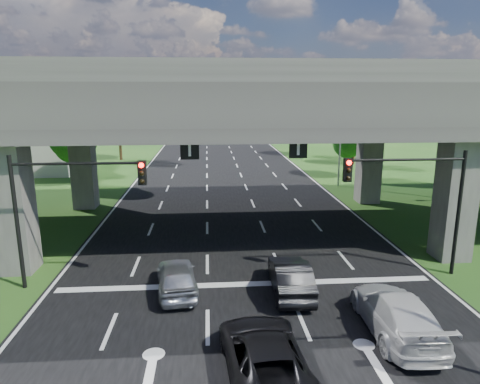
{
  "coord_description": "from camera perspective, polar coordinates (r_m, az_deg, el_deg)",
  "views": [
    {
      "loc": [
        -1.69,
        -14.45,
        8.54
      ],
      "look_at": [
        0.11,
        9.14,
        3.04
      ],
      "focal_mm": 32.0,
      "sensor_mm": 36.0,
      "label": 1
    }
  ],
  "objects": [
    {
      "name": "ground",
      "position": [
        16.87,
        2.08,
        -17.33
      ],
      "size": [
        160.0,
        160.0,
        0.0
      ],
      "primitive_type": "plane",
      "color": "#204A17",
      "rests_on": "ground"
    },
    {
      "name": "road",
      "position": [
        25.95,
        -0.39,
        -6.09
      ],
      "size": [
        18.0,
        120.0,
        0.03
      ],
      "primitive_type": "cube",
      "color": "black",
      "rests_on": "ground"
    },
    {
      "name": "overpass",
      "position": [
        26.51,
        -0.73,
        11.75
      ],
      "size": [
        80.0,
        15.0,
        10.0
      ],
      "color": "#363331",
      "rests_on": "ground"
    },
    {
      "name": "signal_right",
      "position": [
        21.16,
        22.46,
        0.21
      ],
      "size": [
        5.76,
        0.54,
        6.0
      ],
      "color": "black",
      "rests_on": "ground"
    },
    {
      "name": "signal_left",
      "position": [
        19.87,
        -22.23,
        -0.56
      ],
      "size": [
        5.76,
        0.54,
        6.0
      ],
      "color": "black",
      "rests_on": "ground"
    },
    {
      "name": "streetlight_far",
      "position": [
        40.31,
        12.81,
        8.93
      ],
      "size": [
        3.38,
        0.25,
        10.0
      ],
      "color": "gray",
      "rests_on": "ground"
    },
    {
      "name": "streetlight_beyond",
      "position": [
        55.78,
        7.97,
        10.19
      ],
      "size": [
        3.38,
        0.25,
        10.0
      ],
      "color": "gray",
      "rests_on": "ground"
    },
    {
      "name": "tree_left_near",
      "position": [
        42.44,
        -21.32,
        7.17
      ],
      "size": [
        4.5,
        4.5,
        7.8
      ],
      "color": "black",
      "rests_on": "ground"
    },
    {
      "name": "tree_left_mid",
      "position": [
        50.99,
        -21.95,
        7.23
      ],
      "size": [
        3.91,
        3.9,
        6.76
      ],
      "color": "black",
      "rests_on": "ground"
    },
    {
      "name": "tree_left_far",
      "position": [
        57.67,
        -15.83,
        9.22
      ],
      "size": [
        4.8,
        4.8,
        8.32
      ],
      "color": "black",
      "rests_on": "ground"
    },
    {
      "name": "tree_right_near",
      "position": [
        45.12,
        14.84,
        7.51
      ],
      "size": [
        4.2,
        4.2,
        7.28
      ],
      "color": "black",
      "rests_on": "ground"
    },
    {
      "name": "tree_right_mid",
      "position": [
        53.66,
        15.1,
        7.97
      ],
      "size": [
        3.91,
        3.9,
        6.76
      ],
      "color": "black",
      "rests_on": "ground"
    },
    {
      "name": "tree_right_far",
      "position": [
        60.16,
        8.96,
        9.38
      ],
      "size": [
        4.5,
        4.5,
        7.8
      ],
      "color": "black",
      "rests_on": "ground"
    },
    {
      "name": "car_silver",
      "position": [
        19.17,
        -8.42,
        -11.09
      ],
      "size": [
        2.17,
        4.31,
        1.41
      ],
      "primitive_type": "imported",
      "rotation": [
        0.0,
        0.0,
        3.27
      ],
      "color": "silver",
      "rests_on": "road"
    },
    {
      "name": "car_dark",
      "position": [
        19.03,
        6.72,
        -11.14
      ],
      "size": [
        1.71,
        4.48,
        1.46
      ],
      "primitive_type": "imported",
      "rotation": [
        0.0,
        0.0,
        3.1
      ],
      "color": "black",
      "rests_on": "road"
    },
    {
      "name": "car_white",
      "position": [
        16.96,
        20.12,
        -14.95
      ],
      "size": [
        2.33,
        5.34,
        1.53
      ],
      "primitive_type": "imported",
      "rotation": [
        0.0,
        0.0,
        3.1
      ],
      "color": "#B2B2B2",
      "rests_on": "road"
    },
    {
      "name": "car_trailing",
      "position": [
        13.9,
        3.26,
        -21.0
      ],
      "size": [
        2.73,
        5.35,
        1.45
      ],
      "primitive_type": "imported",
      "rotation": [
        0.0,
        0.0,
        3.21
      ],
      "color": "black",
      "rests_on": "road"
    }
  ]
}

